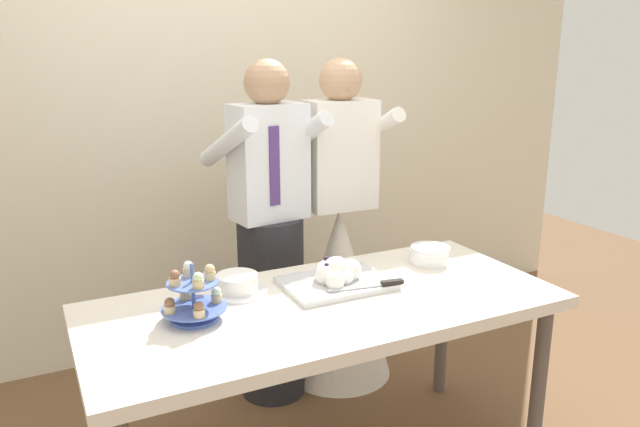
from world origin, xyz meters
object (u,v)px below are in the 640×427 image
dessert_table (325,318)px  person_bride (339,270)px  cupcake_stand (193,298)px  main_cake_tray (336,276)px  plate_stack (429,255)px  round_cake (237,285)px  person_groom (270,253)px

dessert_table → person_bride: (0.45, 0.72, -0.12)m
dessert_table → cupcake_stand: size_ratio=7.83×
main_cake_tray → cupcake_stand: bearing=-174.1°
cupcake_stand → plate_stack: cupcake_stand is taller
dessert_table → cupcake_stand: bearing=174.0°
cupcake_stand → main_cake_tray: size_ratio=0.53×
main_cake_tray → round_cake: 0.40m
cupcake_stand → person_bride: bearing=35.6°
main_cake_tray → plate_stack: 0.50m
person_bride → plate_stack: bearing=-74.2°
person_bride → main_cake_tray: bearing=-119.2°
cupcake_stand → main_cake_tray: 0.60m
main_cake_tray → person_groom: person_groom is taller
plate_stack → person_bride: 0.62m
person_groom → person_bride: (0.39, 0.03, -0.16)m
plate_stack → cupcake_stand: bearing=-173.8°
plate_stack → round_cake: 0.88m
main_cake_tray → person_groom: (-0.05, 0.58, -0.07)m
dessert_table → plate_stack: 0.64m
cupcake_stand → plate_stack: (1.10, 0.12, -0.05)m
dessert_table → person_bride: person_bride is taller
main_cake_tray → plate_stack: (0.50, 0.06, -0.00)m
main_cake_tray → person_groom: 0.59m
plate_stack → person_groom: person_groom is taller
plate_stack → person_groom: size_ratio=0.11×
plate_stack → person_groom: 0.76m
plate_stack → person_bride: size_ratio=0.11×
cupcake_stand → person_groom: (0.55, 0.64, -0.11)m
round_cake → person_bride: 0.91m
round_cake → person_groom: size_ratio=0.14×
round_cake → person_groom: person_groom is taller
round_cake → dessert_table: bearing=-38.9°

